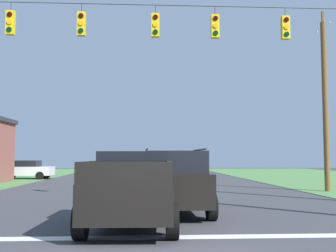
% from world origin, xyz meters
% --- Properties ---
extents(stop_bar_stripe, '(15.16, 0.45, 0.01)m').
position_xyz_m(stop_bar_stripe, '(0.00, 2.25, 0.00)').
color(stop_bar_stripe, white).
rests_on(stop_bar_stripe, ground).
extents(lane_dash_0, '(2.50, 0.15, 0.01)m').
position_xyz_m(lane_dash_0, '(0.00, 8.25, 0.00)').
color(lane_dash_0, white).
rests_on(lane_dash_0, ground).
extents(lane_dash_1, '(2.50, 0.15, 0.01)m').
position_xyz_m(lane_dash_1, '(0.00, 14.63, 0.00)').
color(lane_dash_1, white).
rests_on(lane_dash_1, ground).
extents(lane_dash_2, '(2.50, 0.15, 0.01)m').
position_xyz_m(lane_dash_2, '(0.00, 21.77, 0.00)').
color(lane_dash_2, white).
rests_on(lane_dash_2, ground).
extents(lane_dash_3, '(2.50, 0.15, 0.01)m').
position_xyz_m(lane_dash_3, '(0.00, 32.13, 0.00)').
color(lane_dash_3, white).
rests_on(lane_dash_3, ground).
extents(overhead_signal_span, '(17.40, 0.31, 8.46)m').
position_xyz_m(overhead_signal_span, '(-0.03, 8.94, 4.82)').
color(overhead_signal_span, brown).
rests_on(overhead_signal_span, ground).
extents(pickup_truck, '(2.44, 5.47, 1.95)m').
position_xyz_m(pickup_truck, '(-0.49, 3.96, 0.97)').
color(pickup_truck, black).
rests_on(pickup_truck, ground).
extents(suv_black, '(2.26, 4.82, 2.05)m').
position_xyz_m(suv_black, '(0.74, 6.17, 1.06)').
color(suv_black, black).
rests_on(suv_black, ground).
extents(distant_car_crossing_white, '(4.37, 2.16, 1.52)m').
position_xyz_m(distant_car_crossing_white, '(-9.81, 26.89, 0.79)').
color(distant_car_crossing_white, silver).
rests_on(distant_car_crossing_white, ground).
extents(distant_car_oncoming, '(4.34, 2.09, 1.52)m').
position_xyz_m(distant_car_oncoming, '(-1.75, 23.32, 0.79)').
color(distant_car_oncoming, silver).
rests_on(distant_car_oncoming, ground).
extents(utility_pole_mid_right, '(0.29, 1.66, 9.58)m').
position_xyz_m(utility_pole_mid_right, '(9.32, 13.82, 4.65)').
color(utility_pole_mid_right, brown).
rests_on(utility_pole_mid_right, ground).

